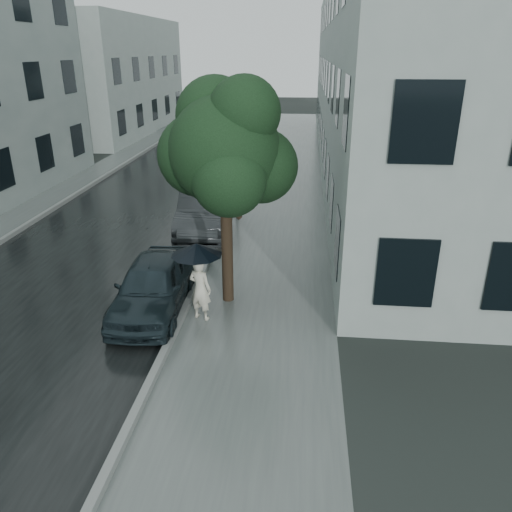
# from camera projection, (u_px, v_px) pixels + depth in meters

# --- Properties ---
(ground) EXTENTS (120.00, 120.00, 0.00)m
(ground) POSITION_uv_depth(u_px,v_px,m) (238.00, 372.00, 9.76)
(ground) COLOR black
(ground) RESTS_ON ground
(sidewalk) EXTENTS (3.50, 60.00, 0.01)m
(sidewalk) POSITION_uv_depth(u_px,v_px,m) (282.00, 200.00, 20.76)
(sidewalk) COLOR slate
(sidewalk) RESTS_ON ground
(kerb_near) EXTENTS (0.15, 60.00, 0.15)m
(kerb_near) POSITION_uv_depth(u_px,v_px,m) (238.00, 198.00, 20.90)
(kerb_near) COLOR slate
(kerb_near) RESTS_ON ground
(asphalt_road) EXTENTS (6.85, 60.00, 0.00)m
(asphalt_road) POSITION_uv_depth(u_px,v_px,m) (157.00, 197.00, 21.25)
(asphalt_road) COLOR black
(asphalt_road) RESTS_ON ground
(kerb_far) EXTENTS (0.15, 60.00, 0.15)m
(kerb_far) POSITION_uv_depth(u_px,v_px,m) (78.00, 193.00, 21.54)
(kerb_far) COLOR slate
(kerb_far) RESTS_ON ground
(sidewalk_far) EXTENTS (1.70, 60.00, 0.01)m
(sidewalk_far) POSITION_uv_depth(u_px,v_px,m) (58.00, 194.00, 21.65)
(sidewalk_far) COLOR #4C5451
(sidewalk_far) RESTS_ON ground
(building_near) EXTENTS (7.02, 36.00, 9.00)m
(building_near) POSITION_uv_depth(u_px,v_px,m) (393.00, 77.00, 25.45)
(building_near) COLOR #909D98
(building_near) RESTS_ON ground
(building_far_b) EXTENTS (7.02, 18.00, 8.00)m
(building_far_b) POSITION_uv_depth(u_px,v_px,m) (107.00, 76.00, 37.04)
(building_far_b) COLOR #909D98
(building_far_b) RESTS_ON ground
(pedestrian) EXTENTS (0.64, 0.53, 1.50)m
(pedestrian) POSITION_uv_depth(u_px,v_px,m) (200.00, 289.00, 11.41)
(pedestrian) COLOR beige
(pedestrian) RESTS_ON sidewalk
(umbrella) EXTENTS (1.23, 1.23, 0.99)m
(umbrella) POSITION_uv_depth(u_px,v_px,m) (196.00, 249.00, 11.04)
(umbrella) COLOR black
(umbrella) RESTS_ON ground
(street_tree) EXTENTS (3.29, 2.99, 5.38)m
(street_tree) POSITION_uv_depth(u_px,v_px,m) (225.00, 148.00, 11.22)
(street_tree) COLOR #332619
(street_tree) RESTS_ON ground
(lamp_post) EXTENTS (0.85, 0.32, 4.95)m
(lamp_post) POSITION_uv_depth(u_px,v_px,m) (232.00, 136.00, 18.64)
(lamp_post) COLOR black
(lamp_post) RESTS_ON ground
(car_near) EXTENTS (1.70, 3.88, 1.30)m
(car_near) POSITION_uv_depth(u_px,v_px,m) (153.00, 285.00, 11.83)
(car_near) COLOR #18252A
(car_near) RESTS_ON ground
(car_far) EXTENTS (2.02, 4.71, 1.51)m
(car_far) POSITION_uv_depth(u_px,v_px,m) (205.00, 210.00, 17.04)
(car_far) COLOR #272B2D
(car_far) RESTS_ON ground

